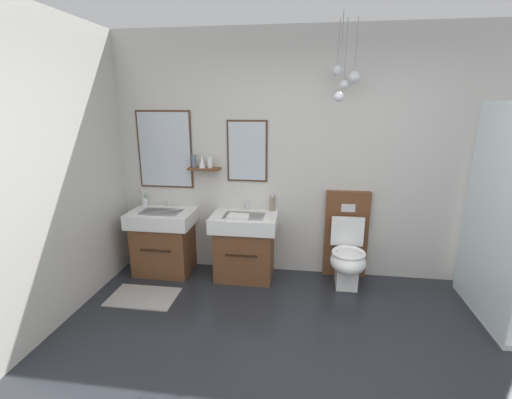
{
  "coord_description": "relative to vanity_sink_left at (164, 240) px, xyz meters",
  "views": [
    {
      "loc": [
        -0.2,
        -1.81,
        1.93
      ],
      "look_at": [
        -0.68,
        1.6,
        0.99
      ],
      "focal_mm": 24.81,
      "sensor_mm": 36.0,
      "label": 1
    }
  ],
  "objects": [
    {
      "name": "tap_on_left_sink",
      "position": [
        -0.0,
        0.19,
        0.42
      ],
      "size": [
        0.03,
        0.13,
        0.11
      ],
      "color": "silver",
      "rests_on": "vanity_sink_left"
    },
    {
      "name": "folded_hand_towel",
      "position": [
        0.92,
        -0.16,
        0.37
      ],
      "size": [
        0.22,
        0.16,
        0.04
      ],
      "primitive_type": "cube",
      "color": "white",
      "rests_on": "vanity_sink_right"
    },
    {
      "name": "bath_mat",
      "position": [
        0.0,
        -0.61,
        -0.39
      ],
      "size": [
        0.68,
        0.44,
        0.01
      ],
      "primitive_type": "cube",
      "color": "#9E9993",
      "rests_on": "ground"
    },
    {
      "name": "tap_on_right_sink",
      "position": [
        0.96,
        0.19,
        0.42
      ],
      "size": [
        0.03,
        0.13,
        0.11
      ],
      "color": "silver",
      "rests_on": "vanity_sink_right"
    },
    {
      "name": "toilet",
      "position": [
        2.08,
        0.02,
        -0.02
      ],
      "size": [
        0.48,
        0.62,
        1.0
      ],
      "color": "brown",
      "rests_on": "ground"
    },
    {
      "name": "soap_dispenser",
      "position": [
        1.25,
        0.19,
        0.44
      ],
      "size": [
        0.06,
        0.06,
        0.2
      ],
      "color": "gray",
      "rests_on": "vanity_sink_right"
    },
    {
      "name": "toothbrush_cup",
      "position": [
        -0.28,
        0.18,
        0.41
      ],
      "size": [
        0.07,
        0.07,
        0.2
      ],
      "color": "silver",
      "rests_on": "vanity_sink_left"
    },
    {
      "name": "wall_back",
      "position": [
        1.78,
        0.28,
        0.96
      ],
      "size": [
        4.9,
        0.65,
        2.7
      ],
      "color": "beige",
      "rests_on": "ground"
    },
    {
      "name": "vanity_sink_left",
      "position": [
        0.0,
        0.0,
        0.0
      ],
      "size": [
        0.72,
        0.52,
        0.74
      ],
      "color": "brown",
      "rests_on": "ground"
    },
    {
      "name": "vanity_sink_right",
      "position": [
        0.96,
        0.0,
        0.0
      ],
      "size": [
        0.72,
        0.52,
        0.74
      ],
      "color": "brown",
      "rests_on": "ground"
    }
  ]
}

